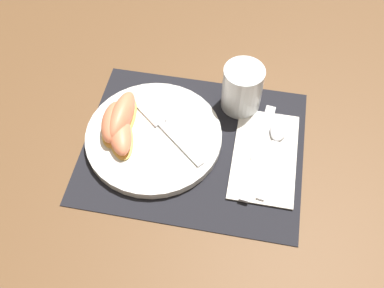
{
  "coord_description": "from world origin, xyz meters",
  "views": [
    {
      "loc": [
        0.08,
        -0.47,
        0.7
      ],
      "look_at": [
        -0.0,
        -0.01,
        0.02
      ],
      "focal_mm": 42.0,
      "sensor_mm": 36.0,
      "label": 1
    }
  ],
  "objects_px": {
    "spoon": "(276,138)",
    "citrus_wedge_2": "(120,133)",
    "fork": "(164,126)",
    "citrus_wedge_1": "(113,123)",
    "juice_glass": "(242,90)",
    "citrus_wedge_0": "(122,117)",
    "knife": "(258,153)",
    "plate": "(154,135)"
  },
  "relations": [
    {
      "from": "spoon",
      "to": "citrus_wedge_2",
      "type": "relative_size",
      "value": 1.65
    },
    {
      "from": "spoon",
      "to": "fork",
      "type": "bearing_deg",
      "value": -174.91
    },
    {
      "from": "fork",
      "to": "citrus_wedge_1",
      "type": "bearing_deg",
      "value": -166.63
    },
    {
      "from": "citrus_wedge_2",
      "to": "juice_glass",
      "type": "bearing_deg",
      "value": 32.56
    },
    {
      "from": "fork",
      "to": "citrus_wedge_1",
      "type": "xyz_separation_m",
      "value": [
        -0.09,
        -0.02,
        0.01
      ]
    },
    {
      "from": "citrus_wedge_0",
      "to": "citrus_wedge_2",
      "type": "distance_m",
      "value": 0.03
    },
    {
      "from": "knife",
      "to": "fork",
      "type": "bearing_deg",
      "value": 173.76
    },
    {
      "from": "citrus_wedge_1",
      "to": "citrus_wedge_2",
      "type": "distance_m",
      "value": 0.02
    },
    {
      "from": "plate",
      "to": "citrus_wedge_2",
      "type": "bearing_deg",
      "value": -158.78
    },
    {
      "from": "knife",
      "to": "juice_glass",
      "type": "bearing_deg",
      "value": 112.03
    },
    {
      "from": "juice_glass",
      "to": "spoon",
      "type": "bearing_deg",
      "value": -44.35
    },
    {
      "from": "fork",
      "to": "citrus_wedge_0",
      "type": "distance_m",
      "value": 0.08
    },
    {
      "from": "citrus_wedge_1",
      "to": "plate",
      "type": "bearing_deg",
      "value": 4.73
    },
    {
      "from": "juice_glass",
      "to": "spoon",
      "type": "height_order",
      "value": "juice_glass"
    },
    {
      "from": "knife",
      "to": "citrus_wedge_1",
      "type": "distance_m",
      "value": 0.27
    },
    {
      "from": "fork",
      "to": "citrus_wedge_0",
      "type": "bearing_deg",
      "value": -176.35
    },
    {
      "from": "knife",
      "to": "citrus_wedge_1",
      "type": "relative_size",
      "value": 2.19
    },
    {
      "from": "knife",
      "to": "fork",
      "type": "height_order",
      "value": "fork"
    },
    {
      "from": "citrus_wedge_1",
      "to": "citrus_wedge_0",
      "type": "bearing_deg",
      "value": 53.51
    },
    {
      "from": "juice_glass",
      "to": "citrus_wedge_2",
      "type": "height_order",
      "value": "juice_glass"
    },
    {
      "from": "citrus_wedge_0",
      "to": "citrus_wedge_1",
      "type": "xyz_separation_m",
      "value": [
        -0.01,
        -0.02,
        -0.0
      ]
    },
    {
      "from": "fork",
      "to": "juice_glass",
      "type": "bearing_deg",
      "value": 35.2
    },
    {
      "from": "knife",
      "to": "plate",
      "type": "bearing_deg",
      "value": 178.65
    },
    {
      "from": "juice_glass",
      "to": "citrus_wedge_0",
      "type": "relative_size",
      "value": 0.81
    },
    {
      "from": "knife",
      "to": "spoon",
      "type": "bearing_deg",
      "value": 51.01
    },
    {
      "from": "plate",
      "to": "knife",
      "type": "relative_size",
      "value": 1.16
    },
    {
      "from": "spoon",
      "to": "citrus_wedge_0",
      "type": "relative_size",
      "value": 1.64
    },
    {
      "from": "plate",
      "to": "fork",
      "type": "relative_size",
      "value": 1.62
    },
    {
      "from": "knife",
      "to": "citrus_wedge_2",
      "type": "height_order",
      "value": "citrus_wedge_2"
    },
    {
      "from": "juice_glass",
      "to": "knife",
      "type": "height_order",
      "value": "juice_glass"
    },
    {
      "from": "plate",
      "to": "knife",
      "type": "bearing_deg",
      "value": -1.35
    },
    {
      "from": "plate",
      "to": "spoon",
      "type": "bearing_deg",
      "value": 8.52
    },
    {
      "from": "plate",
      "to": "spoon",
      "type": "relative_size",
      "value": 1.32
    },
    {
      "from": "juice_glass",
      "to": "citrus_wedge_1",
      "type": "distance_m",
      "value": 0.25
    },
    {
      "from": "plate",
      "to": "juice_glass",
      "type": "xyz_separation_m",
      "value": [
        0.15,
        0.11,
        0.03
      ]
    },
    {
      "from": "citrus_wedge_2",
      "to": "plate",
      "type": "bearing_deg",
      "value": 21.22
    },
    {
      "from": "citrus_wedge_0",
      "to": "citrus_wedge_1",
      "type": "relative_size",
      "value": 1.17
    },
    {
      "from": "spoon",
      "to": "plate",
      "type": "bearing_deg",
      "value": -171.48
    },
    {
      "from": "plate",
      "to": "citrus_wedge_1",
      "type": "distance_m",
      "value": 0.08
    },
    {
      "from": "knife",
      "to": "spoon",
      "type": "height_order",
      "value": "spoon"
    },
    {
      "from": "plate",
      "to": "fork",
      "type": "height_order",
      "value": "fork"
    },
    {
      "from": "spoon",
      "to": "citrus_wedge_1",
      "type": "relative_size",
      "value": 1.93
    }
  ]
}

